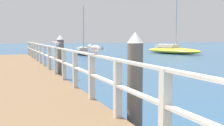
# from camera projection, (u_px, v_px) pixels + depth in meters

# --- Properties ---
(pier_deck) EXTENTS (2.88, 23.46, 0.36)m
(pier_deck) POSITION_uv_depth(u_px,v_px,m) (16.00, 75.00, 11.84)
(pier_deck) COLOR brown
(pier_deck) RESTS_ON ground_plane
(pier_railing) EXTENTS (0.12, 21.98, 1.01)m
(pier_railing) POSITION_uv_depth(u_px,v_px,m) (49.00, 55.00, 12.24)
(pier_railing) COLOR beige
(pier_railing) RESTS_ON pier_deck
(dock_piling_near) EXTENTS (0.29, 0.29, 1.84)m
(dock_piling_near) POSITION_uv_depth(u_px,v_px,m) (135.00, 83.00, 5.20)
(dock_piling_near) COLOR #6B6056
(dock_piling_near) RESTS_ON ground_plane
(dock_piling_far) EXTENTS (0.29, 0.29, 1.84)m
(dock_piling_far) POSITION_uv_depth(u_px,v_px,m) (61.00, 57.00, 11.92)
(dock_piling_far) COLOR #6B6056
(dock_piling_far) RESTS_ON ground_plane
(seagull_foreground) EXTENTS (0.25, 0.45, 0.21)m
(seagull_foreground) POSITION_uv_depth(u_px,v_px,m) (95.00, 48.00, 6.10)
(seagull_foreground) COLOR white
(seagull_foreground) RESTS_ON pier_railing
(seagull_background) EXTENTS (0.38, 0.36, 0.21)m
(seagull_background) POSITION_uv_depth(u_px,v_px,m) (56.00, 43.00, 10.51)
(seagull_background) COLOR white
(seagull_background) RESTS_ON pier_railing
(boat_1) EXTENTS (4.29, 7.19, 7.21)m
(boat_1) POSITION_uv_depth(u_px,v_px,m) (173.00, 50.00, 30.41)
(boat_1) COLOR gold
(boat_1) RESTS_ON ground_plane
(boat_4) EXTENTS (1.72, 4.31, 4.73)m
(boat_4) POSITION_uv_depth(u_px,v_px,m) (83.00, 52.00, 28.91)
(boat_4) COLOR #4C4C51
(boat_4) RESTS_ON ground_plane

